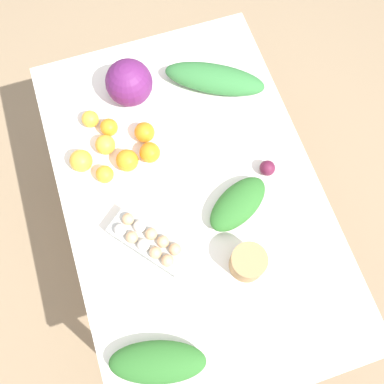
{
  "coord_description": "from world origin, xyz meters",
  "views": [
    {
      "loc": [
        -0.49,
        0.16,
        2.21
      ],
      "look_at": [
        0.0,
        0.0,
        0.77
      ],
      "focal_mm": 40.0,
      "sensor_mm": 36.0,
      "label": 1
    }
  ],
  "objects_px": {
    "orange_1": "(90,119)",
    "orange_6": "(150,153)",
    "greens_bunch_kale": "(158,362)",
    "orange_7": "(105,174)",
    "cabbage_purple": "(129,83)",
    "greens_bunch_chard": "(238,204)",
    "orange_0": "(105,145)",
    "paper_bag": "(248,262)",
    "orange_3": "(127,160)",
    "orange_4": "(144,132)",
    "orange_2": "(109,127)",
    "greens_bunch_dandelion": "(215,79)",
    "orange_5": "(81,161)",
    "egg_carton": "(148,241)",
    "beet_root": "(267,168)"
  },
  "relations": [
    {
      "from": "orange_6",
      "to": "paper_bag",
      "type": "bearing_deg",
      "value": -158.22
    },
    {
      "from": "orange_3",
      "to": "orange_4",
      "type": "relative_size",
      "value": 1.08
    },
    {
      "from": "orange_2",
      "to": "orange_7",
      "type": "bearing_deg",
      "value": 161.04
    },
    {
      "from": "paper_bag",
      "to": "orange_7",
      "type": "distance_m",
      "value": 0.6
    },
    {
      "from": "greens_bunch_kale",
      "to": "orange_7",
      "type": "xyz_separation_m",
      "value": [
        0.66,
        0.0,
        -0.01
      ]
    },
    {
      "from": "greens_bunch_dandelion",
      "to": "orange_5",
      "type": "distance_m",
      "value": 0.6
    },
    {
      "from": "orange_2",
      "to": "orange_1",
      "type": "bearing_deg",
      "value": 45.96
    },
    {
      "from": "orange_3",
      "to": "paper_bag",
      "type": "bearing_deg",
      "value": -149.72
    },
    {
      "from": "orange_7",
      "to": "greens_bunch_chard",
      "type": "bearing_deg",
      "value": -121.62
    },
    {
      "from": "orange_0",
      "to": "orange_7",
      "type": "relative_size",
      "value": 1.14
    },
    {
      "from": "orange_5",
      "to": "orange_2",
      "type": "bearing_deg",
      "value": -50.77
    },
    {
      "from": "greens_bunch_kale",
      "to": "greens_bunch_dandelion",
      "type": "height_order",
      "value": "greens_bunch_dandelion"
    },
    {
      "from": "orange_0",
      "to": "orange_6",
      "type": "relative_size",
      "value": 0.97
    },
    {
      "from": "orange_0",
      "to": "orange_3",
      "type": "relative_size",
      "value": 0.9
    },
    {
      "from": "orange_2",
      "to": "orange_4",
      "type": "bearing_deg",
      "value": -117.97
    },
    {
      "from": "beet_root",
      "to": "orange_4",
      "type": "height_order",
      "value": "orange_4"
    },
    {
      "from": "orange_1",
      "to": "orange_3",
      "type": "relative_size",
      "value": 0.8
    },
    {
      "from": "cabbage_purple",
      "to": "greens_bunch_kale",
      "type": "distance_m",
      "value": 0.99
    },
    {
      "from": "paper_bag",
      "to": "orange_4",
      "type": "bearing_deg",
      "value": 18.4
    },
    {
      "from": "paper_bag",
      "to": "orange_1",
      "type": "distance_m",
      "value": 0.79
    },
    {
      "from": "greens_bunch_dandelion",
      "to": "orange_6",
      "type": "xyz_separation_m",
      "value": [
        -0.22,
        0.33,
        -0.01
      ]
    },
    {
      "from": "orange_2",
      "to": "beet_root",
      "type": "bearing_deg",
      "value": -123.65
    },
    {
      "from": "orange_1",
      "to": "orange_5",
      "type": "height_order",
      "value": "orange_5"
    },
    {
      "from": "egg_carton",
      "to": "orange_5",
      "type": "relative_size",
      "value": 3.38
    },
    {
      "from": "orange_1",
      "to": "orange_6",
      "type": "height_order",
      "value": "orange_6"
    },
    {
      "from": "greens_bunch_chard",
      "to": "orange_0",
      "type": "relative_size",
      "value": 3.38
    },
    {
      "from": "orange_2",
      "to": "orange_3",
      "type": "distance_m",
      "value": 0.16
    },
    {
      "from": "egg_carton",
      "to": "orange_0",
      "type": "distance_m",
      "value": 0.4
    },
    {
      "from": "greens_bunch_chard",
      "to": "orange_4",
      "type": "height_order",
      "value": "greens_bunch_chard"
    },
    {
      "from": "greens_bunch_dandelion",
      "to": "orange_4",
      "type": "relative_size",
      "value": 5.16
    },
    {
      "from": "cabbage_purple",
      "to": "orange_1",
      "type": "height_order",
      "value": "cabbage_purple"
    },
    {
      "from": "greens_bunch_dandelion",
      "to": "orange_0",
      "type": "height_order",
      "value": "greens_bunch_dandelion"
    },
    {
      "from": "egg_carton",
      "to": "orange_2",
      "type": "height_order",
      "value": "egg_carton"
    },
    {
      "from": "orange_4",
      "to": "egg_carton",
      "type": "bearing_deg",
      "value": 165.9
    },
    {
      "from": "egg_carton",
      "to": "beet_root",
      "type": "relative_size",
      "value": 4.87
    },
    {
      "from": "orange_2",
      "to": "greens_bunch_dandelion",
      "type": "bearing_deg",
      "value": -80.89
    },
    {
      "from": "greens_bunch_kale",
      "to": "greens_bunch_dandelion",
      "type": "bearing_deg",
      "value": -28.81
    },
    {
      "from": "beet_root",
      "to": "orange_7",
      "type": "xyz_separation_m",
      "value": [
        0.16,
        0.57,
        0.0
      ]
    },
    {
      "from": "orange_0",
      "to": "orange_6",
      "type": "bearing_deg",
      "value": -119.06
    },
    {
      "from": "greens_bunch_kale",
      "to": "orange_0",
      "type": "bearing_deg",
      "value": -2.11
    },
    {
      "from": "orange_2",
      "to": "orange_5",
      "type": "relative_size",
      "value": 0.81
    },
    {
      "from": "orange_2",
      "to": "orange_0",
      "type": "bearing_deg",
      "value": 155.78
    },
    {
      "from": "orange_1",
      "to": "orange_6",
      "type": "bearing_deg",
      "value": -139.73
    },
    {
      "from": "greens_bunch_dandelion",
      "to": "beet_root",
      "type": "distance_m",
      "value": 0.41
    },
    {
      "from": "egg_carton",
      "to": "orange_7",
      "type": "distance_m",
      "value": 0.3
    },
    {
      "from": "beet_root",
      "to": "orange_5",
      "type": "height_order",
      "value": "orange_5"
    },
    {
      "from": "orange_7",
      "to": "paper_bag",
      "type": "bearing_deg",
      "value": -140.94
    },
    {
      "from": "orange_0",
      "to": "orange_2",
      "type": "bearing_deg",
      "value": -24.22
    },
    {
      "from": "paper_bag",
      "to": "orange_5",
      "type": "height_order",
      "value": "paper_bag"
    },
    {
      "from": "cabbage_purple",
      "to": "orange_1",
      "type": "bearing_deg",
      "value": 111.51
    }
  ]
}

